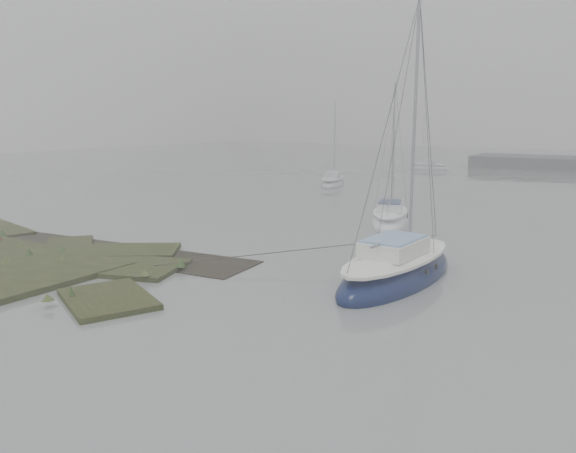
{
  "coord_description": "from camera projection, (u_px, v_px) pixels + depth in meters",
  "views": [
    {
      "loc": [
        14.84,
        -11.94,
        5.81
      ],
      "look_at": [
        3.48,
        5.66,
        1.8
      ],
      "focal_mm": 35.0,
      "sensor_mm": 36.0,
      "label": 1
    }
  ],
  "objects": [
    {
      "name": "sailboat_main",
      "position": [
        397.0,
        272.0,
        20.43
      ],
      "size": [
        2.98,
        7.79,
        10.79
      ],
      "rotation": [
        0.0,
        0.0,
        -0.06
      ],
      "color": "#0B1439",
      "rests_on": "ground"
    },
    {
      "name": "sailboat_far_a",
      "position": [
        333.0,
        183.0,
        49.98
      ],
      "size": [
        3.66,
        5.95,
        7.98
      ],
      "rotation": [
        0.0,
        0.0,
        0.34
      ],
      "color": "#B4BBBE",
      "rests_on": "ground"
    },
    {
      "name": "sailboat_far_c",
      "position": [
        427.0,
        167.0,
        66.3
      ],
      "size": [
        5.11,
        1.85,
        7.13
      ],
      "rotation": [
        0.0,
        0.0,
        1.53
      ],
      "color": "#AFB4B9",
      "rests_on": "ground"
    },
    {
      "name": "sailboat_white",
      "position": [
        390.0,
        219.0,
        31.67
      ],
      "size": [
        3.83,
        6.32,
        8.48
      ],
      "rotation": [
        0.0,
        0.0,
        0.33
      ],
      "color": "white",
      "rests_on": "ground"
    },
    {
      "name": "ground",
      "position": [
        420.0,
        195.0,
        43.6
      ],
      "size": [
        160.0,
        160.0,
        0.0
      ],
      "primitive_type": "plane",
      "color": "slate",
      "rests_on": "ground"
    }
  ]
}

